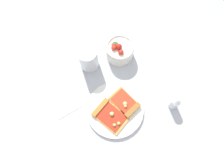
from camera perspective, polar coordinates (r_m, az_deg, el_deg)
The scene contains 8 objects.
ground_plane at distance 0.87m, azimuth 0.80°, elevation -7.15°, with size 2.40×2.40×0.00m, color #B2B7BC.
plate at distance 0.86m, azimuth 1.09°, elevation -7.30°, with size 0.24×0.24×0.01m, color white.
pizza_slice_near at distance 0.86m, azimuth 3.93°, elevation -5.53°, with size 0.12×0.14×0.02m.
pizza_slice_far at distance 0.85m, azimuth -0.88°, elevation -8.48°, with size 0.15×0.16×0.02m.
salad_bowl at distance 0.92m, azimuth 2.11°, elevation 9.20°, with size 0.12×0.12×0.09m.
soda_glass at distance 0.89m, azimuth -6.49°, elevation 6.94°, with size 0.08×0.08×0.12m.
paper_napkin at distance 0.90m, azimuth -13.12°, elevation -4.36°, with size 0.12×0.13×0.00m, color silver.
pepper_shaker at distance 0.87m, azimuth 16.91°, elevation -5.12°, with size 0.04×0.04×0.08m.
Camera 1 is at (0.05, 0.17, 0.85)m, focal length 33.12 mm.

